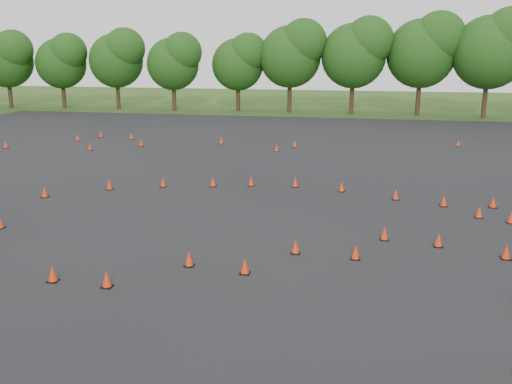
# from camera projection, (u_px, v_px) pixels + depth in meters

# --- Properties ---
(ground) EXTENTS (140.00, 140.00, 0.00)m
(ground) POSITION_uv_depth(u_px,v_px,m) (233.00, 259.00, 18.27)
(ground) COLOR #2D5119
(ground) RESTS_ON ground
(asphalt_pad) EXTENTS (62.00, 62.00, 0.00)m
(asphalt_pad) POSITION_uv_depth(u_px,v_px,m) (265.00, 208.00, 23.97)
(asphalt_pad) COLOR black
(asphalt_pad) RESTS_ON ground
(treeline) EXTENTS (87.21, 32.42, 10.37)m
(treeline) POSITION_uv_depth(u_px,v_px,m) (378.00, 69.00, 49.45)
(treeline) COLOR #1D4513
(treeline) RESTS_ON ground
(traffic_cones) EXTENTS (36.45, 33.26, 0.45)m
(traffic_cones) POSITION_uv_depth(u_px,v_px,m) (266.00, 206.00, 23.38)
(traffic_cones) COLOR red
(traffic_cones) RESTS_ON asphalt_pad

